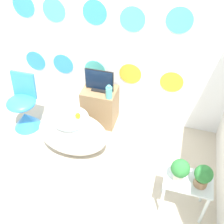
% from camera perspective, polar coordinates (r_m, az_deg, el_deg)
% --- Properties ---
extents(ground_plane, '(12.00, 12.00, 0.00)m').
position_cam_1_polar(ground_plane, '(3.11, -12.97, -19.18)').
color(ground_plane, '#BCB29E').
extents(wall_back_dotted, '(4.46, 0.05, 2.60)m').
position_cam_1_polar(wall_back_dotted, '(3.35, -3.48, 17.52)').
color(wall_back_dotted, white).
rests_on(wall_back_dotted, ground_plane).
extents(bathtub, '(0.89, 0.53, 0.56)m').
position_cam_1_polar(bathtub, '(3.34, -8.54, -4.57)').
color(bathtub, white).
rests_on(bathtub, ground_plane).
extents(rubber_duck, '(0.07, 0.07, 0.08)m').
position_cam_1_polar(rubber_duck, '(3.09, -7.47, -0.76)').
color(rubber_duck, yellow).
rests_on(rubber_duck, bathtub).
extents(chair, '(0.39, 0.39, 0.81)m').
position_cam_1_polar(chair, '(3.81, -18.55, 0.15)').
color(chair, '#338CE0').
rests_on(chair, ground_plane).
extents(tv_cabinet, '(0.46, 0.36, 0.56)m').
position_cam_1_polar(tv_cabinet, '(3.68, -2.60, 1.34)').
color(tv_cabinet, '#8E704C').
rests_on(tv_cabinet, ground_plane).
extents(tv, '(0.38, 0.12, 0.30)m').
position_cam_1_polar(tv, '(3.43, -2.80, 6.67)').
color(tv, black).
rests_on(tv, tv_cabinet).
extents(vase, '(0.09, 0.09, 0.19)m').
position_cam_1_polar(vase, '(3.32, -0.66, 4.29)').
color(vase, '#51B2AD').
rests_on(vase, tv_cabinet).
extents(side_table, '(0.47, 0.30, 0.49)m').
position_cam_1_polar(side_table, '(2.80, 15.93, -15.19)').
color(side_table, silver).
rests_on(side_table, ground_plane).
extents(potted_plant_left, '(0.18, 0.18, 0.25)m').
position_cam_1_polar(potted_plant_left, '(2.58, 14.61, -11.98)').
color(potted_plant_left, beige).
rests_on(potted_plant_left, side_table).
extents(potted_plant_right, '(0.17, 0.17, 0.25)m').
position_cam_1_polar(potted_plant_right, '(2.61, 19.20, -12.97)').
color(potted_plant_right, '#8C6B4C').
rests_on(potted_plant_right, side_table).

